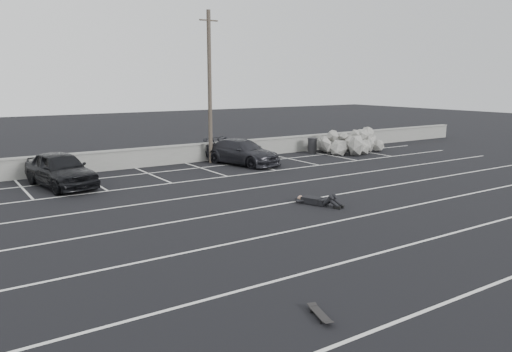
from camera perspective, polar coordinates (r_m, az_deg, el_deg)
ground at (r=17.22m, az=9.16°, el=-5.16°), size 120.00×120.00×0.00m
seawall at (r=28.75m, az=-10.04°, el=2.40°), size 50.00×0.45×1.06m
stall_lines at (r=20.51m, az=0.63°, el=-2.40°), size 36.00×20.05×0.01m
car_left at (r=23.94m, az=-21.45°, el=0.71°), size 2.65×4.94×1.60m
car_right at (r=28.39m, az=-1.57°, el=2.76°), size 3.10×5.16×1.40m
utility_pole at (r=28.74m, az=-5.31°, el=10.06°), size 1.14×0.23×8.53m
trash_bin at (r=32.97m, az=6.45°, el=3.50°), size 0.73×0.73×0.99m
riprap_pile at (r=33.68m, az=11.11°, el=3.46°), size 5.20×3.81×1.33m
person at (r=19.47m, az=6.40°, el=-2.44°), size 2.48×3.09×0.50m
skateboard at (r=10.54m, az=7.33°, el=-15.40°), size 0.40×0.77×0.09m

